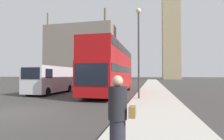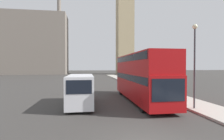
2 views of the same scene
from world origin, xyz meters
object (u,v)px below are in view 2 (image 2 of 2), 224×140
at_px(clock_tower, 125,0).
at_px(white_van, 81,90).
at_px(red_double_decker_bus, 141,75).
at_px(street_lamp, 195,54).

distance_m(clock_tower, white_van, 70.99).
bearing_deg(white_van, red_double_decker_bus, 14.57).
height_order(white_van, street_lamp, street_lamp).
xyz_separation_m(clock_tower, white_van, (-17.23, -61.28, -31.42)).
bearing_deg(red_double_decker_bus, street_lamp, -54.81).
height_order(red_double_decker_bus, white_van, red_double_decker_bus).
bearing_deg(clock_tower, red_double_decker_bus, -101.03).
height_order(clock_tower, red_double_decker_bus, clock_tower).
relative_size(red_double_decker_bus, white_van, 2.00).
distance_m(clock_tower, red_double_decker_bus, 68.09).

